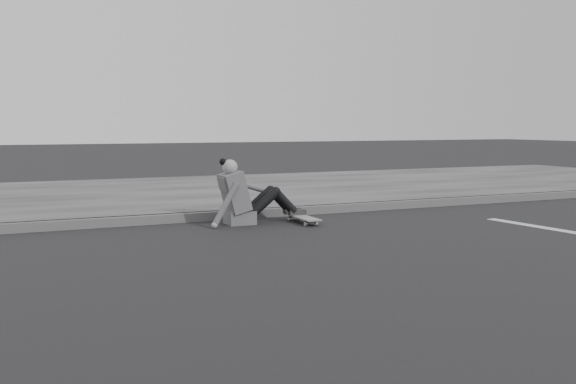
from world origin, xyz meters
name	(u,v)px	position (x,y,z in m)	size (l,w,h in m)	color
ground	(282,255)	(0.00, 0.00, 0.00)	(80.00, 80.00, 0.00)	black
curb	(207,216)	(0.00, 2.58, 0.06)	(24.00, 0.16, 0.12)	#4F4F4F
sidewalk	(158,194)	(0.00, 5.60, 0.06)	(24.00, 6.00, 0.12)	#3E3E3E
skateboard	(302,218)	(1.10, 1.85, 0.07)	(0.20, 0.78, 0.09)	#A5A6A0
seated_woman	(244,197)	(0.37, 2.10, 0.36)	(1.38, 0.46, 0.88)	#525154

